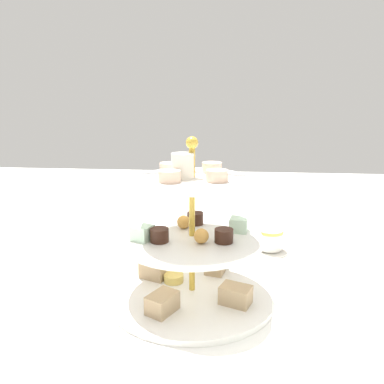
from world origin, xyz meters
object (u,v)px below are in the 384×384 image
object	(u,v)px
tiered_serving_stand	(192,249)
water_glass_short_left	(212,227)
teacup_with_saucer	(270,240)
butter_knife_left	(5,371)
water_glass_tall_right	(301,347)
butter_knife_right	(361,290)

from	to	relation	value
tiered_serving_stand	water_glass_short_left	distance (m)	0.26
teacup_with_saucer	butter_knife_left	xyz separation A→B (m)	(0.37, 0.43, -0.02)
tiered_serving_stand	water_glass_short_left	world-z (taller)	tiered_serving_stand
water_glass_tall_right	water_glass_short_left	xyz separation A→B (m)	(0.12, -0.46, -0.02)
tiered_serving_stand	water_glass_tall_right	bearing A→B (deg)	125.22
water_glass_tall_right	butter_knife_left	size ratio (longest dim) A/B	0.67
water_glass_tall_right	tiered_serving_stand	bearing A→B (deg)	-54.78
water_glass_tall_right	teacup_with_saucer	distance (m)	0.42
tiered_serving_stand	teacup_with_saucer	size ratio (longest dim) A/B	3.23
water_glass_short_left	teacup_with_saucer	xyz separation A→B (m)	(-0.13, 0.04, -0.01)
teacup_with_saucer	tiered_serving_stand	bearing A→B (deg)	53.86
water_glass_short_left	butter_knife_left	world-z (taller)	water_glass_short_left
butter_knife_left	butter_knife_right	distance (m)	0.57
tiered_serving_stand	water_glass_short_left	xyz separation A→B (m)	(-0.02, -0.25, -0.05)
water_glass_tall_right	butter_knife_right	world-z (taller)	water_glass_tall_right
tiered_serving_stand	water_glass_tall_right	distance (m)	0.25
tiered_serving_stand	butter_knife_right	xyz separation A→B (m)	(-0.30, -0.04, -0.08)
water_glass_tall_right	teacup_with_saucer	size ratio (longest dim) A/B	1.27
tiered_serving_stand	butter_knife_left	bearing A→B (deg)	44.99
water_glass_short_left	butter_knife_right	bearing A→B (deg)	143.06
tiered_serving_stand	butter_knife_right	distance (m)	0.31
water_glass_tall_right	butter_knife_left	world-z (taller)	water_glass_tall_right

